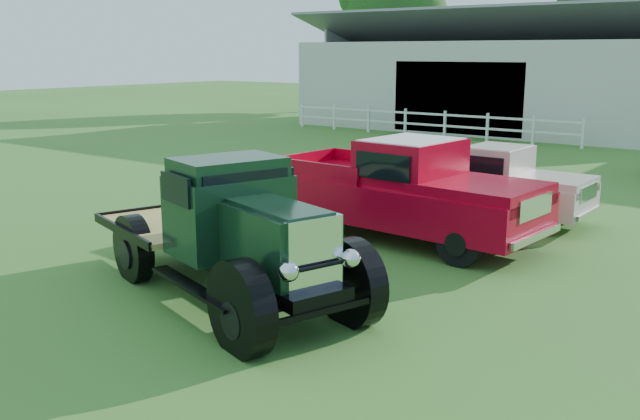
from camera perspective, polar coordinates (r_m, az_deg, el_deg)
The scene contains 8 objects.
ground at distance 11.87m, azimuth -4.27°, elevation -5.84°, with size 120.00×120.00×0.00m, color #3D6A28.
shed_left at distance 37.38m, azimuth 14.35°, elevation 10.74°, with size 18.80×10.20×5.60m, color beige, non-canonical shape.
fence_rail at distance 32.53m, azimuth 8.37°, elevation 6.89°, with size 14.20×0.16×1.20m, color white, non-canonical shape.
tree_a at distance 48.67m, azimuth 5.46°, elevation 14.29°, with size 6.30×6.30×10.50m, color #113C14, non-canonical shape.
tree_b at distance 44.02m, azimuth 22.45°, elevation 14.27°, with size 6.90×6.90×11.50m, color #113C14, non-canonical shape.
vintage_flatbed at distance 11.01m, azimuth -7.49°, elevation -1.43°, with size 5.55×2.20×2.20m, color #14301E, non-canonical shape.
red_pickup at distance 14.41m, azimuth 6.86°, elevation 1.68°, with size 5.71×2.20×2.08m, color #B1041D, non-canonical shape.
white_pickup at distance 16.61m, azimuth 13.60°, elevation 2.09°, with size 4.48×1.74×1.64m, color #BAAF9E, non-canonical shape.
Camera 1 is at (7.44, -8.46, 3.74)m, focal length 40.00 mm.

